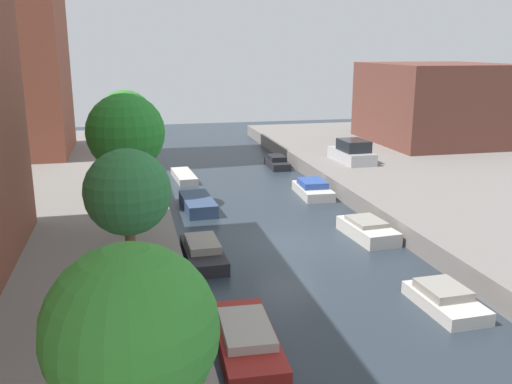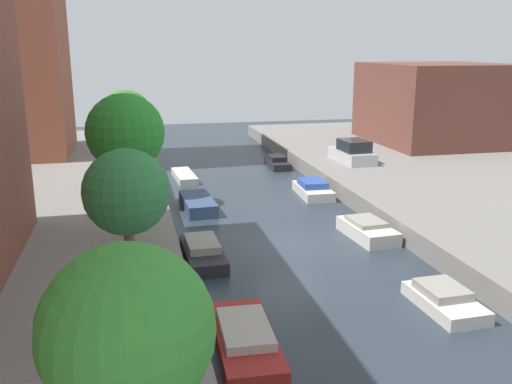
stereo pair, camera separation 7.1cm
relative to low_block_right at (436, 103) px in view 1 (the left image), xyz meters
The scene contains 15 objects.
ground_plane 26.31m from the low_block_right, 133.86° to the right, with size 84.00×84.00×0.00m, color #28333D.
low_block_right is the anchor object (origin of this frame).
street_tree_0 42.54m from the low_block_right, 125.77° to the right, with size 2.47×2.47×5.10m.
street_tree_1 36.41m from the low_block_right, 133.08° to the right, with size 2.39×2.39×5.02m.
street_tree_2 31.28m from the low_block_right, 142.69° to the right, with size 3.14×3.14×5.91m.
street_tree_3 27.37m from the low_block_right, 155.33° to the right, with size 2.97×2.97×5.49m.
parked_car 12.09m from the low_block_right, 146.74° to the right, with size 2.05×4.15×1.56m.
moored_boat_left_1 35.12m from the low_block_right, 128.49° to the right, with size 1.84×4.52×0.87m.
moored_boat_left_2 29.88m from the low_block_right, 137.91° to the right, with size 1.59×3.98×0.85m.
moored_boat_left_3 24.90m from the low_block_right, 149.83° to the right, with size 1.73×3.95×0.68m.
moored_boat_left_4 22.21m from the low_block_right, 166.86° to the right, with size 1.47×4.09×0.46m.
moored_boat_right_2 30.14m from the low_block_right, 119.14° to the right, with size 1.71×3.15×0.76m.
moored_boat_right_3 23.75m from the low_block_right, 127.02° to the right, with size 1.88×3.54×0.84m.
moored_boat_right_4 18.24m from the low_block_right, 142.53° to the right, with size 1.83×3.68×0.92m.
moored_boat_right_5 14.87m from the low_block_right, 169.70° to the right, with size 1.38×3.19×0.88m.
Camera 1 is at (-6.74, -22.92, 8.64)m, focal length 39.11 mm.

